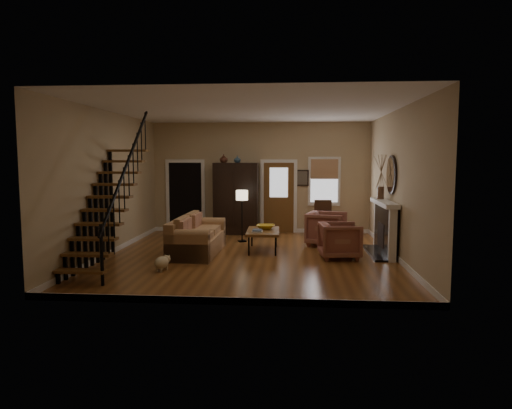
# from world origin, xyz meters

# --- Properties ---
(room) EXTENTS (7.00, 7.33, 3.30)m
(room) POSITION_xyz_m (-0.41, 1.76, 1.51)
(room) COLOR brown
(room) RESTS_ON ground
(staircase) EXTENTS (0.94, 2.80, 3.20)m
(staircase) POSITION_xyz_m (-2.78, -1.30, 1.60)
(staircase) COLOR brown
(staircase) RESTS_ON ground
(fireplace) EXTENTS (0.33, 1.95, 2.30)m
(fireplace) POSITION_xyz_m (3.13, 0.50, 0.74)
(fireplace) COLOR black
(fireplace) RESTS_ON ground
(armoire) EXTENTS (1.30, 0.60, 2.10)m
(armoire) POSITION_xyz_m (-0.70, 3.15, 1.05)
(armoire) COLOR black
(armoire) RESTS_ON ground
(vase_a) EXTENTS (0.24, 0.24, 0.25)m
(vase_a) POSITION_xyz_m (-1.05, 3.05, 2.22)
(vase_a) COLOR #4C2619
(vase_a) RESTS_ON armoire
(vase_b) EXTENTS (0.20, 0.20, 0.21)m
(vase_b) POSITION_xyz_m (-0.65, 3.05, 2.21)
(vase_b) COLOR #334C60
(vase_b) RESTS_ON armoire
(sofa) EXTENTS (1.01, 2.24, 0.83)m
(sofa) POSITION_xyz_m (-1.26, 0.21, 0.41)
(sofa) COLOR #A2754A
(sofa) RESTS_ON ground
(coffee_table) EXTENTS (0.80, 1.33, 0.50)m
(coffee_table) POSITION_xyz_m (0.25, 0.65, 0.25)
(coffee_table) COLOR brown
(coffee_table) RESTS_ON ground
(bowl) EXTENTS (0.45, 0.45, 0.11)m
(bowl) POSITION_xyz_m (0.30, 0.80, 0.56)
(bowl) COLOR gold
(bowl) RESTS_ON coffee_table
(books) EXTENTS (0.24, 0.33, 0.06)m
(books) POSITION_xyz_m (0.13, 0.35, 0.54)
(books) COLOR beige
(books) RESTS_ON coffee_table
(armchair_left) EXTENTS (0.95, 0.93, 0.80)m
(armchair_left) POSITION_xyz_m (2.01, -0.04, 0.40)
(armchair_left) COLOR maroon
(armchair_left) RESTS_ON ground
(armchair_right) EXTENTS (1.16, 1.14, 0.87)m
(armchair_right) POSITION_xyz_m (1.83, 1.47, 0.43)
(armchair_right) COLOR maroon
(armchair_right) RESTS_ON ground
(floor_lamp) EXTENTS (0.42, 0.42, 1.38)m
(floor_lamp) POSITION_xyz_m (-0.38, 1.83, 0.69)
(floor_lamp) COLOR black
(floor_lamp) RESTS_ON ground
(side_chair) EXTENTS (0.54, 0.54, 1.02)m
(side_chair) POSITION_xyz_m (1.85, 2.95, 0.51)
(side_chair) COLOR #341E10
(side_chair) RESTS_ON ground
(dog) EXTENTS (0.35, 0.46, 0.30)m
(dog) POSITION_xyz_m (-1.63, -1.50, 0.15)
(dog) COLOR beige
(dog) RESTS_ON ground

